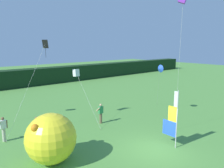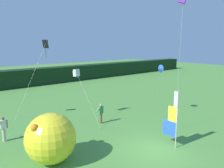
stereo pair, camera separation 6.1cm
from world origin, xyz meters
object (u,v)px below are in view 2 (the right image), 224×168
(person_near_banner, at_px, (37,128))
(person_mid_field, at_px, (3,128))
(kite_black_diamond_1, at_px, (43,51))
(kite_blue_delta_2, at_px, (160,69))
(person_far_left, at_px, (101,113))
(banner_flag, at_px, (173,120))
(inflatable_balloon, at_px, (51,138))
(kite_white_box_3, at_px, (76,73))

(person_near_banner, relative_size, person_mid_field, 0.99)
(kite_black_diamond_1, height_order, kite_blue_delta_2, kite_black_diamond_1)
(person_far_left, height_order, kite_black_diamond_1, kite_black_diamond_1)
(person_mid_field, height_order, kite_blue_delta_2, kite_blue_delta_2)
(person_mid_field, relative_size, kite_black_diamond_1, 0.25)
(banner_flag, bearing_deg, person_mid_field, 135.52)
(inflatable_balloon, xyz_separation_m, kite_blue_delta_2, (11.05, 1.37, 2.83))
(person_far_left, bearing_deg, banner_flag, -82.01)
(person_far_left, xyz_separation_m, kite_white_box_3, (-0.77, 2.31, 3.09))
(person_mid_field, xyz_separation_m, inflatable_balloon, (1.24, -4.49, 0.48))
(banner_flag, xyz_separation_m, person_far_left, (-0.86, 6.14, -0.88))
(banner_flag, xyz_separation_m, inflatable_balloon, (-6.55, 3.15, -0.37))
(person_mid_field, height_order, kite_black_diamond_1, kite_black_diamond_1)
(person_far_left, distance_m, kite_white_box_3, 3.94)
(person_near_banner, height_order, inflatable_balloon, inflatable_balloon)
(person_mid_field, height_order, inflatable_balloon, inflatable_balloon)
(person_far_left, relative_size, kite_white_box_3, 0.38)
(kite_white_box_3, bearing_deg, kite_blue_delta_2, -32.70)
(person_near_banner, bearing_deg, kite_white_box_3, 25.72)
(banner_flag, bearing_deg, inflatable_balloon, 154.29)
(person_near_banner, bearing_deg, kite_black_diamond_1, 54.26)
(person_far_left, bearing_deg, kite_blue_delta_2, -16.87)
(person_far_left, xyz_separation_m, kite_blue_delta_2, (5.36, -1.62, 3.33))
(kite_blue_delta_2, bearing_deg, person_near_banner, 170.31)
(kite_black_diamond_1, bearing_deg, kite_white_box_3, -3.79)
(person_mid_field, bearing_deg, inflatable_balloon, -74.62)
(banner_flag, bearing_deg, kite_white_box_3, 100.94)
(banner_flag, xyz_separation_m, person_mid_field, (-7.79, 7.64, -0.86))
(banner_flag, distance_m, person_near_banner, 8.80)
(person_far_left, relative_size, kite_black_diamond_1, 0.24)
(person_far_left, bearing_deg, inflatable_balloon, -152.27)
(kite_black_diamond_1, distance_m, kite_blue_delta_2, 9.93)
(person_mid_field, distance_m, inflatable_balloon, 4.68)
(person_near_banner, relative_size, person_far_left, 1.01)
(kite_blue_delta_2, height_order, kite_white_box_3, kite_blue_delta_2)
(banner_flag, relative_size, inflatable_balloon, 1.33)
(person_mid_field, xyz_separation_m, person_far_left, (6.92, -1.50, -0.02))
(kite_black_diamond_1, bearing_deg, banner_flag, -63.03)
(banner_flag, distance_m, inflatable_balloon, 7.28)
(person_mid_field, distance_m, person_far_left, 7.08)
(person_near_banner, relative_size, kite_white_box_3, 0.38)
(person_far_left, bearing_deg, person_mid_field, 167.77)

